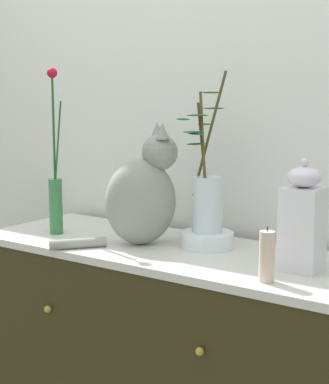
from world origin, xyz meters
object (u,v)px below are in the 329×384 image
(cat_sitting, at_px, (143,195))
(jar_lidded_porcelain, at_px, (303,220))
(vase_glass_clear, at_px, (207,197))
(candle_pillar, at_px, (267,257))
(vase_slim_green, at_px, (55,191))
(sideboard, at_px, (164,376))
(bowl_porcelain, at_px, (207,239))

(cat_sitting, bearing_deg, jar_lidded_porcelain, 0.67)
(vase_glass_clear, bearing_deg, cat_sitting, -156.20)
(jar_lidded_porcelain, bearing_deg, candle_pillar, -102.22)
(candle_pillar, bearing_deg, cat_sitting, 163.74)
(cat_sitting, relative_size, jar_lidded_porcelain, 1.27)
(vase_slim_green, bearing_deg, sideboard, 9.29)
(bowl_porcelain, bearing_deg, sideboard, -150.31)
(vase_slim_green, bearing_deg, vase_glass_clear, 14.30)
(sideboard, bearing_deg, cat_sitting, -167.54)
(jar_lidded_porcelain, bearing_deg, bowl_porcelain, 167.35)
(cat_sitting, bearing_deg, vase_slim_green, -171.41)
(cat_sitting, height_order, vase_slim_green, vase_slim_green)
(cat_sitting, relative_size, candle_pillar, 2.73)
(sideboard, bearing_deg, jar_lidded_porcelain, -1.23)
(sideboard, xyz_separation_m, candle_pillar, (0.44, -0.17, 0.53))
(vase_glass_clear, bearing_deg, bowl_porcelain, 2.94)
(bowl_porcelain, relative_size, vase_glass_clear, 0.34)
(vase_slim_green, height_order, vase_glass_clear, vase_slim_green)
(bowl_porcelain, distance_m, vase_glass_clear, 0.14)
(sideboard, distance_m, candle_pillar, 0.71)
(vase_glass_clear, xyz_separation_m, jar_lidded_porcelain, (0.36, -0.08, -0.02))
(vase_glass_clear, bearing_deg, vase_slim_green, -165.70)
(sideboard, xyz_separation_m, vase_slim_green, (-0.42, -0.07, 0.61))
(vase_glass_clear, relative_size, candle_pillar, 3.50)
(vase_slim_green, relative_size, candle_pillar, 3.96)
(vase_slim_green, bearing_deg, cat_sitting, 8.59)
(jar_lidded_porcelain, relative_size, candle_pillar, 2.14)
(bowl_porcelain, bearing_deg, jar_lidded_porcelain, -12.65)
(vase_glass_clear, bearing_deg, sideboard, -149.85)
(vase_slim_green, xyz_separation_m, jar_lidded_porcelain, (0.90, 0.06, -0.01))
(bowl_porcelain, relative_size, candle_pillar, 1.18)
(candle_pillar, bearing_deg, bowl_porcelain, 143.51)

